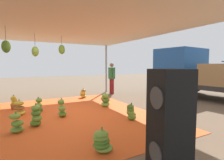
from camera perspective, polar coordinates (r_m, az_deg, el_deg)
The scene contains 16 objects.
ground_plane at distance 7.01m, azimuth 10.15°, elevation -7.97°, with size 40.00×40.00×0.00m, color brown.
tarp_orange at distance 5.68m, azimuth -14.64°, elevation -11.02°, with size 5.99×5.06×0.01m, color #E05B23.
tent_canopy at distance 5.58m, azimuth -16.30°, elevation 16.02°, with size 8.00×7.00×2.73m.
banana_bunch_0 at distance 6.31m, azimuth -22.53°, elevation -7.66°, with size 0.31×0.31×0.49m.
banana_bunch_1 at distance 4.90m, azimuth -23.31°, elevation -10.72°, with size 0.34×0.34×0.58m.
banana_bunch_2 at distance 6.18m, azimuth -27.70°, elevation -8.18°, with size 0.43×0.42×0.49m.
banana_bunch_3 at distance 3.32m, azimuth -3.27°, elevation -19.22°, with size 0.44×0.46×0.44m.
banana_bunch_4 at distance 7.06m, azimuth -29.05°, elevation -6.52°, with size 0.26×0.27×0.51m.
banana_bunch_5 at distance 4.66m, azimuth -28.45°, elevation -12.34°, with size 0.40×0.37×0.49m.
banana_bunch_6 at distance 6.55m, azimuth -2.11°, elevation -6.68°, with size 0.43×0.42×0.52m.
banana_bunch_8 at distance 5.48m, azimuth -15.87°, elevation -8.94°, with size 0.32×0.31×0.57m.
banana_bunch_10 at distance 5.04m, azimuth 6.16°, elevation -10.43°, with size 0.33×0.36×0.49m.
banana_bunch_11 at distance 8.49m, azimuth -9.29°, elevation -4.38°, with size 0.37×0.37×0.45m.
cargo_truck_main at distance 9.21m, azimuth 31.92°, elevation 1.87°, with size 6.89×3.18×2.40m.
worker_0 at distance 9.48m, azimuth -0.09°, elevation 1.36°, with size 0.61×0.37×1.66m.
speaker_stack at distance 2.63m, azimuth 18.06°, elevation -13.02°, with size 0.54×0.57×1.49m.
Camera 1 is at (5.31, -1.30, 1.54)m, focal length 28.33 mm.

